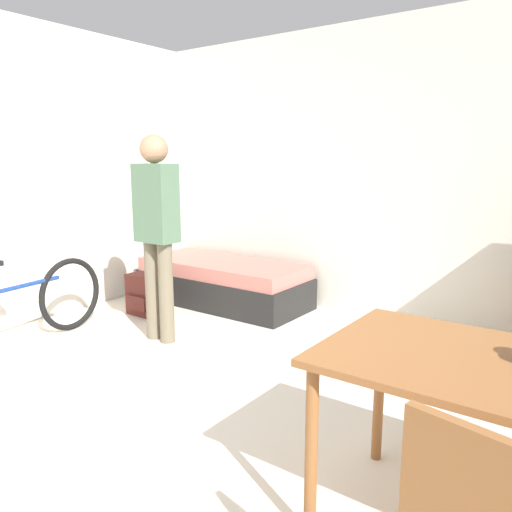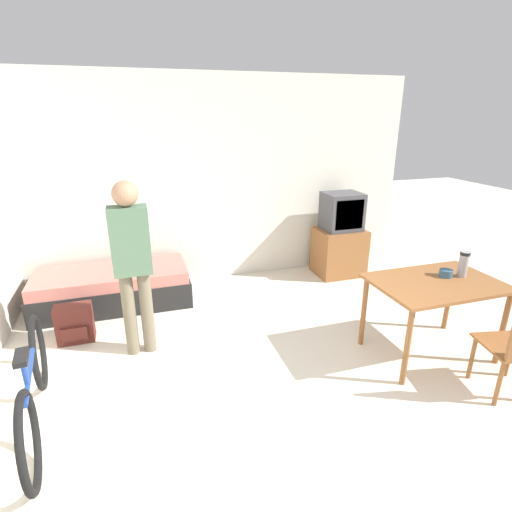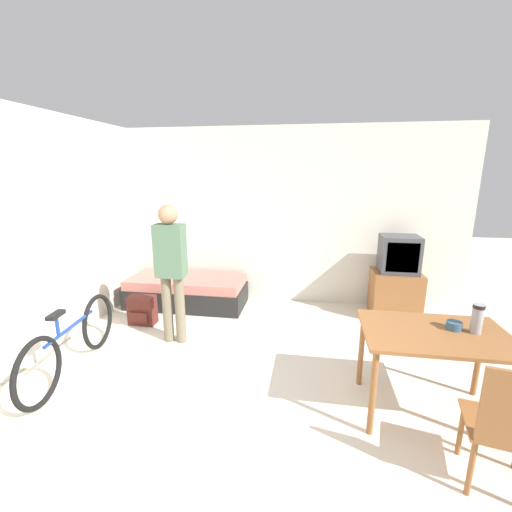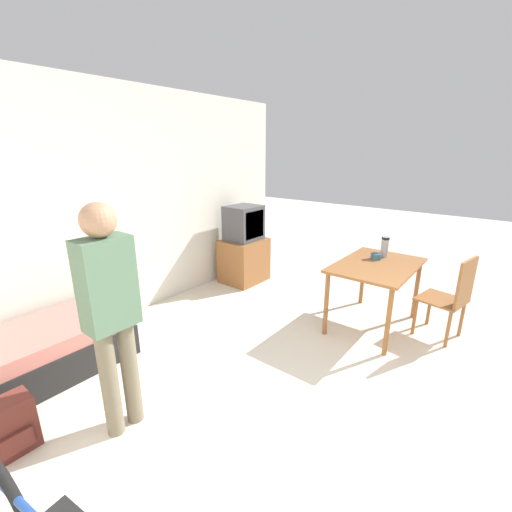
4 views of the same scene
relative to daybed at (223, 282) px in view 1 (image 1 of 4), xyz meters
name	(u,v)px [view 1 (image 1 of 4)]	position (x,y,z in m)	size (l,w,h in m)	color
wall_back	(364,174)	(1.30, 0.50, 1.13)	(5.72, 0.06, 2.70)	silver
wall_left	(42,174)	(-1.09, -1.28, 1.13)	(0.06, 4.51, 2.70)	silver
daybed	(223,282)	(0.00, 0.00, 0.00)	(1.80, 0.78, 0.45)	black
dining_table	(481,386)	(2.92, -2.02, 0.44)	(1.16, 0.79, 0.76)	brown
bicycle	(15,308)	(-0.50, -1.95, 0.11)	(0.25, 1.70, 0.74)	black
person_standing	(157,223)	(0.27, -1.15, 0.76)	(0.34, 0.22, 1.68)	#6B604C
backpack	(145,295)	(-0.36, -0.75, -0.03)	(0.35, 0.23, 0.40)	#56231E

